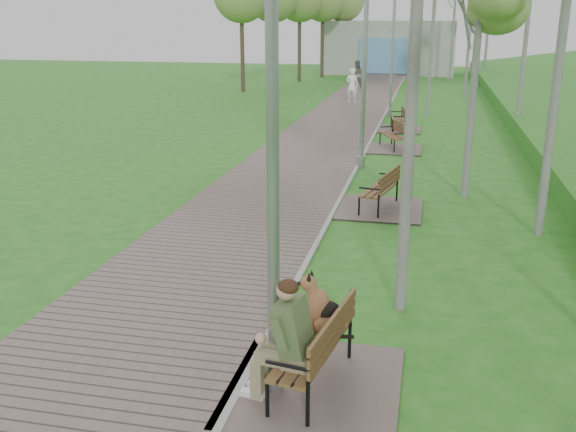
{
  "coord_description": "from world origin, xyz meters",
  "views": [
    {
      "loc": [
        1.99,
        -1.29,
        4.23
      ],
      "look_at": [
        -0.1,
        8.16,
        1.23
      ],
      "focal_mm": 40.0,
      "sensor_mm": 36.0,
      "label": 1
    }
  ],
  "objects": [
    {
      "name": "lamp_post_far",
      "position": [
        0.18,
        50.49,
        2.76
      ],
      "size": [
        0.23,
        0.23,
        5.91
      ],
      "color": "#92959A",
      "rests_on": "ground"
    },
    {
      "name": "bench_second",
      "position": [
        0.97,
        12.97,
        0.22
      ],
      "size": [
        1.89,
        2.1,
        1.16
      ],
      "color": "#6B5C56",
      "rests_on": "ground"
    },
    {
      "name": "building_north",
      "position": [
        -1.5,
        50.97,
        1.99
      ],
      "size": [
        10.0,
        5.2,
        4.0
      ],
      "color": "#9E9E99",
      "rests_on": "ground"
    },
    {
      "name": "pedestrian_near",
      "position": [
        -2.01,
        32.11,
        0.88
      ],
      "size": [
        0.66,
        0.44,
        1.76
      ],
      "primitive_type": "imported",
      "rotation": [
        0.0,
        0.0,
        3.11
      ],
      "color": "white",
      "rests_on": "ground"
    },
    {
      "name": "lamp_post_third",
      "position": [
        0.23,
        27.71,
        2.51
      ],
      "size": [
        0.21,
        0.21,
        5.37
      ],
      "color": "#92959A",
      "rests_on": "ground"
    },
    {
      "name": "bench_far",
      "position": [
        0.78,
        24.16,
        0.2
      ],
      "size": [
        1.75,
        1.94,
        1.07
      ],
      "color": "#6B5C56",
      "rests_on": "ground"
    },
    {
      "name": "walkway",
      "position": [
        -1.75,
        21.5,
        0.02
      ],
      "size": [
        3.5,
        67.0,
        0.04
      ],
      "primitive_type": "cube",
      "color": "#6B5C56",
      "rests_on": "ground"
    },
    {
      "name": "bench_main",
      "position": [
        0.76,
        5.27,
        0.5
      ],
      "size": [
        2.01,
        2.23,
        1.75
      ],
      "color": "#6B5C56",
      "rests_on": "ground"
    },
    {
      "name": "bench_third",
      "position": [
        0.85,
        20.16,
        0.21
      ],
      "size": [
        1.82,
        2.02,
        1.12
      ],
      "color": "#6B5C56",
      "rests_on": "ground"
    },
    {
      "name": "lamp_post_second",
      "position": [
        0.11,
        17.21,
        2.73
      ],
      "size": [
        0.23,
        0.23,
        5.83
      ],
      "color": "#92959A",
      "rests_on": "ground"
    },
    {
      "name": "kerb",
      "position": [
        0.0,
        21.5,
        0.03
      ],
      "size": [
        0.1,
        67.0,
        0.05
      ],
      "primitive_type": "cube",
      "color": "#999993",
      "rests_on": "ground"
    },
    {
      "name": "lamp_post_near",
      "position": [
        0.4,
        5.14,
        2.77
      ],
      "size": [
        0.23,
        0.23,
        5.93
      ],
      "color": "#92959A",
      "rests_on": "ground"
    },
    {
      "name": "pedestrian_far",
      "position": [
        -2.57,
        38.87,
        0.87
      ],
      "size": [
        0.97,
        0.83,
        1.74
      ],
      "primitive_type": "imported",
      "rotation": [
        0.0,
        0.0,
        3.36
      ],
      "color": "slate",
      "rests_on": "ground"
    }
  ]
}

